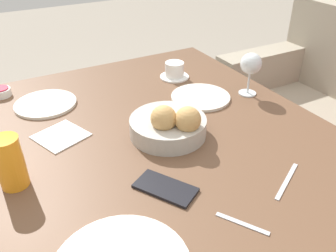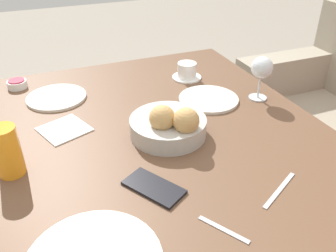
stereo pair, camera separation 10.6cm
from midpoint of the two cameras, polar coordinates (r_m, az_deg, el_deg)
dining_table at (r=1.07m, az=-4.83°, el=-6.89°), size 1.33×1.10×0.72m
bread_basket at (r=1.04m, az=-2.62°, el=0.07°), size 0.23×0.23×0.12m
plate_near_left at (r=1.32m, az=-21.24°, el=3.29°), size 0.21×0.21×0.01m
plate_far_center at (r=1.28m, az=2.89°, el=4.60°), size 0.21×0.21×0.01m
juice_glass at (r=0.95m, az=-27.02°, el=-5.35°), size 0.07×0.07×0.14m
wine_glass at (r=1.29m, az=10.86°, el=9.52°), size 0.08×0.08×0.16m
coffee_cup at (r=1.43m, az=-1.09°, el=8.79°), size 0.12×0.12×0.06m
jam_bowl_berry at (r=1.45m, az=-27.21°, el=4.80°), size 0.07×0.07×0.03m
fork_silver at (r=0.93m, az=15.45°, el=-8.60°), size 0.09×0.15×0.00m
spoon_coffee at (r=0.80m, az=8.04°, el=-15.41°), size 0.11×0.07×0.00m
napkin at (r=1.12m, az=-19.42°, el=-1.60°), size 0.17×0.17×0.00m
cell_phone at (r=0.88m, az=-3.93°, el=-10.01°), size 0.17×0.14×0.01m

